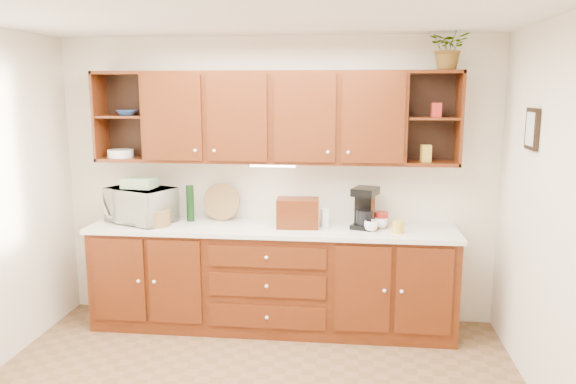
% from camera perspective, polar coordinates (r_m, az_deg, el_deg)
% --- Properties ---
extents(ceiling, '(4.00, 4.00, 0.00)m').
position_cam_1_polar(ceiling, '(3.43, -5.38, 18.20)').
color(ceiling, white).
rests_on(ceiling, back_wall).
extents(back_wall, '(4.00, 0.00, 4.00)m').
position_cam_1_polar(back_wall, '(5.19, -1.22, 1.17)').
color(back_wall, '#EEE2C8').
rests_on(back_wall, floor).
extents(base_cabinets, '(3.20, 0.60, 0.90)m').
position_cam_1_polar(base_cabinets, '(5.11, -1.63, -8.83)').
color(base_cabinets, '#3E1707').
rests_on(base_cabinets, floor).
extents(countertop, '(3.24, 0.64, 0.04)m').
position_cam_1_polar(countertop, '(4.97, -1.68, -3.74)').
color(countertop, white).
rests_on(countertop, base_cabinets).
extents(upper_cabinets, '(3.20, 0.33, 0.80)m').
position_cam_1_polar(upper_cabinets, '(4.97, -1.38, 7.63)').
color(upper_cabinets, '#3E1707').
rests_on(upper_cabinets, back_wall).
extents(undercabinet_light, '(0.40, 0.05, 0.02)m').
position_cam_1_polar(undercabinet_light, '(4.95, -1.56, 2.71)').
color(undercabinet_light, white).
rests_on(undercabinet_light, upper_cabinets).
extents(framed_picture, '(0.03, 0.24, 0.30)m').
position_cam_1_polar(framed_picture, '(4.43, 23.57, 5.89)').
color(framed_picture, black).
rests_on(framed_picture, right_wall).
extents(wicker_basket, '(0.29, 0.29, 0.14)m').
position_cam_1_polar(wicker_basket, '(5.09, -13.11, -2.59)').
color(wicker_basket, olive).
rests_on(wicker_basket, countertop).
extents(microwave, '(0.68, 0.59, 0.32)m').
position_cam_1_polar(microwave, '(5.26, -14.74, -1.27)').
color(microwave, beige).
rests_on(microwave, countertop).
extents(towel_stack, '(0.30, 0.24, 0.08)m').
position_cam_1_polar(towel_stack, '(5.23, -14.84, 0.88)').
color(towel_stack, '#CECE61').
rests_on(towel_stack, microwave).
extents(wine_bottle, '(0.07, 0.07, 0.33)m').
position_cam_1_polar(wine_bottle, '(5.20, -9.90, -1.14)').
color(wine_bottle, black).
rests_on(wine_bottle, countertop).
extents(woven_tray, '(0.36, 0.13, 0.34)m').
position_cam_1_polar(woven_tray, '(5.24, -6.73, -2.71)').
color(woven_tray, olive).
rests_on(woven_tray, countertop).
extents(bread_box, '(0.37, 0.25, 0.25)m').
position_cam_1_polar(bread_box, '(4.91, 1.00, -2.14)').
color(bread_box, '#3E1707').
rests_on(bread_box, countertop).
extents(mug_tree, '(0.30, 0.29, 0.32)m').
position_cam_1_polar(mug_tree, '(4.92, 8.54, -3.15)').
color(mug_tree, '#3E1707').
rests_on(mug_tree, countertop).
extents(canister_red, '(0.16, 0.16, 0.13)m').
position_cam_1_polar(canister_red, '(5.00, 9.45, -2.75)').
color(canister_red, '#AF2119').
rests_on(canister_red, countertop).
extents(canister_white, '(0.09, 0.09, 0.16)m').
position_cam_1_polar(canister_white, '(4.93, 3.80, -2.65)').
color(canister_white, white).
rests_on(canister_white, countertop).
extents(canister_yellow, '(0.11, 0.11, 0.10)m').
position_cam_1_polar(canister_yellow, '(4.82, 11.12, -3.52)').
color(canister_yellow, gold).
rests_on(canister_yellow, countertop).
extents(coffee_maker, '(0.26, 0.30, 0.36)m').
position_cam_1_polar(coffee_maker, '(4.94, 7.81, -1.63)').
color(coffee_maker, black).
rests_on(coffee_maker, countertop).
extents(bowl_stack, '(0.23, 0.23, 0.05)m').
position_cam_1_polar(bowl_stack, '(5.31, -16.03, 7.74)').
color(bowl_stack, navy).
rests_on(bowl_stack, upper_cabinets).
extents(plate_stack, '(0.29, 0.29, 0.07)m').
position_cam_1_polar(plate_stack, '(5.36, -16.63, 3.78)').
color(plate_stack, white).
rests_on(plate_stack, upper_cabinets).
extents(pantry_box_yellow, '(0.09, 0.08, 0.14)m').
position_cam_1_polar(pantry_box_yellow, '(4.95, 13.83, 3.84)').
color(pantry_box_yellow, gold).
rests_on(pantry_box_yellow, upper_cabinets).
extents(pantry_box_red, '(0.08, 0.07, 0.12)m').
position_cam_1_polar(pantry_box_red, '(4.93, 14.82, 8.05)').
color(pantry_box_red, '#AF2119').
rests_on(pantry_box_red, upper_cabinets).
extents(potted_plant, '(0.39, 0.36, 0.36)m').
position_cam_1_polar(potted_plant, '(4.95, 16.11, 13.93)').
color(potted_plant, '#999999').
rests_on(potted_plant, upper_cabinets).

